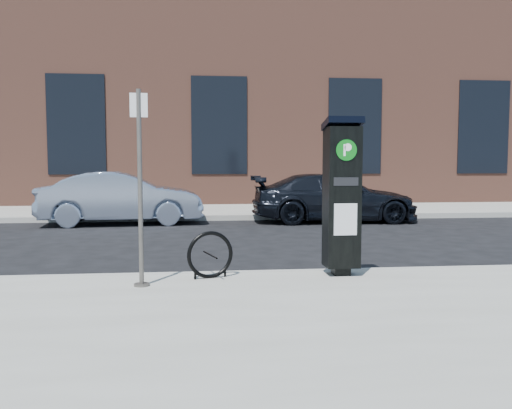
{
  "coord_description": "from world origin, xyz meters",
  "views": [
    {
      "loc": [
        -0.73,
        -7.66,
        1.74
      ],
      "look_at": [
        0.13,
        0.5,
        1.07
      ],
      "focal_mm": 38.0,
      "sensor_mm": 36.0,
      "label": 1
    }
  ],
  "objects": [
    {
      "name": "car_dark",
      "position": [
        3.09,
        7.4,
        0.68
      ],
      "size": [
        4.72,
        1.99,
        1.36
      ],
      "primitive_type": "imported",
      "rotation": [
        0.0,
        0.0,
        1.55
      ],
      "color": "black",
      "rests_on": "ground"
    },
    {
      "name": "sign_pole",
      "position": [
        -1.47,
        -0.77,
        1.38
      ],
      "size": [
        0.22,
        0.2,
        2.47
      ],
      "rotation": [
        0.0,
        0.0,
        0.04
      ],
      "color": "#544D4A",
      "rests_on": "sidewalk_near"
    },
    {
      "name": "building",
      "position": [
        -0.0,
        17.0,
        4.15
      ],
      "size": [
        28.0,
        10.05,
        8.25
      ],
      "color": "brown",
      "rests_on": "ground"
    },
    {
      "name": "car_silver",
      "position": [
        -2.85,
        7.4,
        0.72
      ],
      "size": [
        4.47,
        1.86,
        1.44
      ],
      "primitive_type": "imported",
      "rotation": [
        0.0,
        0.0,
        1.65
      ],
      "color": "#838FA7",
      "rests_on": "ground"
    },
    {
      "name": "ground",
      "position": [
        0.0,
        0.0,
        0.0
      ],
      "size": [
        120.0,
        120.0,
        0.0
      ],
      "primitive_type": "plane",
      "color": "black",
      "rests_on": "ground"
    },
    {
      "name": "bike_rack",
      "position": [
        -0.59,
        -0.4,
        0.47
      ],
      "size": [
        0.63,
        0.24,
        0.65
      ],
      "rotation": [
        0.0,
        0.0,
        0.29
      ],
      "color": "black",
      "rests_on": "sidewalk_near"
    },
    {
      "name": "curb_far",
      "position": [
        0.0,
        8.02,
        0.07
      ],
      "size": [
        60.0,
        0.12,
        0.16
      ],
      "primitive_type": "cube",
      "color": "#9E9B93",
      "rests_on": "ground"
    },
    {
      "name": "parking_kiosk",
      "position": [
        1.23,
        -0.35,
        1.27
      ],
      "size": [
        0.51,
        0.45,
        2.18
      ],
      "rotation": [
        0.0,
        0.0,
        0.01
      ],
      "color": "black",
      "rests_on": "sidewalk_near"
    },
    {
      "name": "sidewalk_far",
      "position": [
        0.0,
        14.0,
        0.07
      ],
      "size": [
        60.0,
        12.0,
        0.15
      ],
      "primitive_type": "cube",
      "color": "gray",
      "rests_on": "ground"
    },
    {
      "name": "curb_near",
      "position": [
        0.0,
        -0.02,
        0.07
      ],
      "size": [
        60.0,
        0.12,
        0.16
      ],
      "primitive_type": "cube",
      "color": "#9E9B93",
      "rests_on": "ground"
    }
  ]
}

